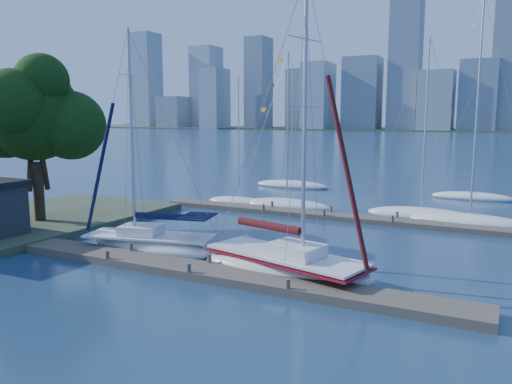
% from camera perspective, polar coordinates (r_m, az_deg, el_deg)
% --- Properties ---
extents(ground, '(700.00, 700.00, 0.00)m').
position_cam_1_polar(ground, '(24.53, -6.44, -9.39)').
color(ground, navy).
rests_on(ground, ground).
extents(near_dock, '(26.00, 2.00, 0.40)m').
position_cam_1_polar(near_dock, '(24.46, -6.45, -8.95)').
color(near_dock, '#4E4339').
rests_on(near_dock, ground).
extents(far_dock, '(30.00, 1.80, 0.36)m').
position_cam_1_polar(far_dock, '(37.81, 9.61, -2.82)').
color(far_dock, '#4E4339').
rests_on(far_dock, ground).
extents(shore, '(12.00, 22.00, 0.50)m').
position_cam_1_polar(shore, '(38.10, -25.75, -3.36)').
color(shore, '#38472D').
rests_on(shore, ground).
extents(far_shore, '(800.00, 100.00, 1.50)m').
position_cam_1_polar(far_shore, '(339.79, 24.86, 6.41)').
color(far_shore, '#38472D').
rests_on(far_shore, ground).
extents(tree, '(8.66, 7.91, 11.63)m').
position_cam_1_polar(tree, '(36.90, -24.07, 8.29)').
color(tree, '#312316').
rests_on(tree, ground).
extents(sailboat_navy, '(8.31, 4.30, 12.86)m').
position_cam_1_polar(sailboat_navy, '(28.98, -12.02, -4.61)').
color(sailboat_navy, white).
rests_on(sailboat_navy, ground).
extents(sailboat_maroon, '(9.19, 4.91, 14.34)m').
position_cam_1_polar(sailboat_maroon, '(24.19, 3.40, -6.89)').
color(sailboat_maroon, white).
rests_on(sailboat_maroon, ground).
extents(bg_boat_0, '(6.32, 3.12, 11.24)m').
position_cam_1_polar(bg_boat_0, '(43.89, -1.96, -1.08)').
color(bg_boat_0, white).
rests_on(bg_boat_0, ground).
extents(bg_boat_1, '(8.16, 5.07, 13.13)m').
position_cam_1_polar(bg_boat_1, '(41.83, 3.55, -1.49)').
color(bg_boat_1, white).
rests_on(bg_boat_1, ground).
extents(bg_boat_3, '(8.23, 3.05, 13.67)m').
position_cam_1_polar(bg_boat_3, '(39.63, 18.34, -2.46)').
color(bg_boat_3, white).
rests_on(bg_boat_3, ground).
extents(bg_boat_4, '(8.49, 4.01, 15.99)m').
position_cam_1_polar(bg_boat_4, '(38.07, 23.25, -3.11)').
color(bg_boat_4, white).
rests_on(bg_boat_4, ground).
extents(bg_boat_6, '(8.64, 5.06, 12.71)m').
position_cam_1_polar(bg_boat_6, '(54.59, 4.11, 0.81)').
color(bg_boat_6, white).
rests_on(bg_boat_6, ground).
extents(bg_boat_7, '(7.24, 2.15, 11.68)m').
position_cam_1_polar(bg_boat_7, '(50.63, 23.50, -0.50)').
color(bg_boat_7, white).
rests_on(bg_boat_7, ground).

